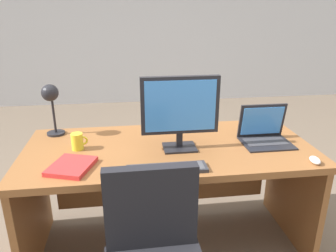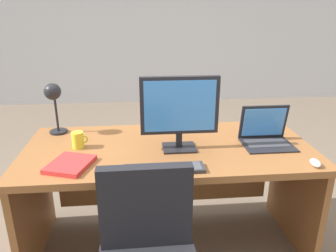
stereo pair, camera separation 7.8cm
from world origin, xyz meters
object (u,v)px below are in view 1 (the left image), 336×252
laptop (264,130)px  coffee_mug (78,141)px  monitor (180,108)px  desk_lamp (51,99)px  keyboard (167,169)px  mouse (315,160)px  desk (168,171)px  book (71,166)px

laptop → coffee_mug: 1.18m
monitor → desk_lamp: size_ratio=1.31×
keyboard → laptop: bearing=25.8°
desk_lamp → mouse: bearing=-22.5°
desk → coffee_mug: (-0.56, -0.02, 0.25)m
laptop → desk: bearing=176.5°
desk_lamp → book: 0.59m
desk → desk_lamp: (-0.74, 0.23, 0.45)m
desk → desk_lamp: bearing=162.3°
desk_lamp → coffee_mug: 0.37m
monitor → book: bearing=-163.9°
monitor → mouse: bearing=-22.8°
desk → monitor: size_ratio=3.85×
keyboard → mouse: bearing=-1.8°
mouse → book: mouse is taller
monitor → coffee_mug: bearing=173.3°
monitor → desk: bearing=124.1°
desk → monitor: bearing=-55.9°
monitor → desk_lamp: monitor is taller
monitor → keyboard: bearing=-112.6°
monitor → keyboard: 0.39m
coffee_mug → keyboard: bearing=-34.6°
mouse → coffee_mug: size_ratio=0.83×
coffee_mug → monitor: bearing=-6.7°
monitor → book: monitor is taller
desk → mouse: size_ratio=21.00×
laptop → keyboard: 0.75m
keyboard → coffee_mug: coffee_mug is taller
coffee_mug → mouse: bearing=-15.6°
laptop → book: 1.21m
book → monitor: bearing=16.1°
desk → keyboard: size_ratio=4.16×
desk → monitor: 0.47m
desk → mouse: bearing=-26.7°
desk → laptop: laptop is taller
monitor → mouse: monitor is taller
desk → coffee_mug: bearing=-178.2°
laptop → coffee_mug: size_ratio=2.99×
monitor → book: size_ratio=1.58×
monitor → coffee_mug: 0.65m
mouse → keyboard: bearing=178.2°
keyboard → desk_lamp: bearing=138.8°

